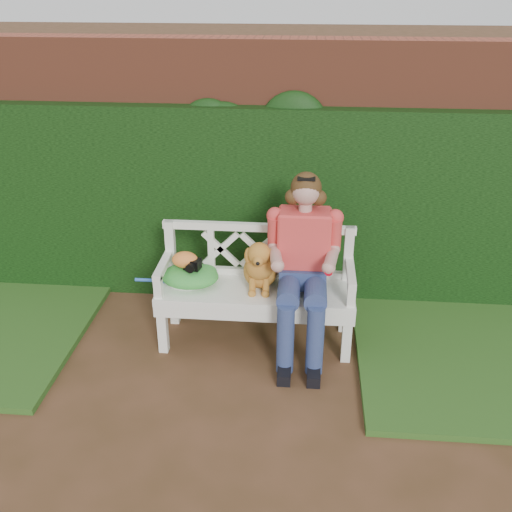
{
  "coord_description": "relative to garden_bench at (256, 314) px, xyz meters",
  "views": [
    {
      "loc": [
        0.66,
        -3.08,
        2.71
      ],
      "look_at": [
        0.3,
        0.93,
        0.75
      ],
      "focal_mm": 42.0,
      "sensor_mm": 36.0,
      "label": 1
    }
  ],
  "objects": [
    {
      "name": "ground",
      "position": [
        -0.3,
        -0.93,
        -0.24
      ],
      "size": [
        60.0,
        60.0,
        0.0
      ],
      "primitive_type": "plane",
      "color": "#3F2B17"
    },
    {
      "name": "dog",
      "position": [
        0.03,
        0.01,
        0.45
      ],
      "size": [
        0.31,
        0.4,
        0.43
      ],
      "primitive_type": null,
      "rotation": [
        0.0,
        0.0,
        0.07
      ],
      "color": "olive",
      "rests_on": "garden_bench"
    },
    {
      "name": "baseball_glove",
      "position": [
        -0.54,
        -0.0,
        0.46
      ],
      "size": [
        0.24,
        0.21,
        0.13
      ],
      "primitive_type": "ellipsoid",
      "rotation": [
        0.0,
        0.0,
        -0.34
      ],
      "color": "orange",
      "rests_on": "green_bag"
    },
    {
      "name": "garden_bench",
      "position": [
        0.0,
        0.0,
        0.0
      ],
      "size": [
        1.61,
        0.68,
        0.48
      ],
      "primitive_type": null,
      "rotation": [
        0.0,
        0.0,
        0.05
      ],
      "color": "white",
      "rests_on": "ground"
    },
    {
      "name": "ivy_hedge",
      "position": [
        -0.3,
        0.75,
        0.61
      ],
      "size": [
        10.0,
        0.18,
        1.7
      ],
      "primitive_type": "cube",
      "color": "#1C4815",
      "rests_on": "ground"
    },
    {
      "name": "seated_woman",
      "position": [
        0.35,
        -0.02,
        0.45
      ],
      "size": [
        0.65,
        0.83,
        1.37
      ],
      "primitive_type": null,
      "rotation": [
        0.0,
        0.0,
        -0.1
      ],
      "color": "#D63F49",
      "rests_on": "ground"
    },
    {
      "name": "camera_item",
      "position": [
        -0.48,
        -0.02,
        0.43
      ],
      "size": [
        0.14,
        0.11,
        0.08
      ],
      "primitive_type": "cube",
      "rotation": [
        0.0,
        0.0,
        -0.21
      ],
      "color": "black",
      "rests_on": "green_bag"
    },
    {
      "name": "green_bag",
      "position": [
        -0.51,
        0.01,
        0.32
      ],
      "size": [
        0.46,
        0.36,
        0.15
      ],
      "primitive_type": null,
      "rotation": [
        0.0,
        0.0,
        0.03
      ],
      "color": "#1E7027",
      "rests_on": "garden_bench"
    },
    {
      "name": "brick_wall",
      "position": [
        -0.3,
        0.97,
        0.86
      ],
      "size": [
        10.0,
        0.3,
        2.2
      ],
      "primitive_type": "cube",
      "color": "brown",
      "rests_on": "ground"
    },
    {
      "name": "tennis_racket",
      "position": [
        -0.57,
        0.02,
        0.25
      ],
      "size": [
        0.62,
        0.31,
        0.03
      ],
      "primitive_type": null,
      "rotation": [
        0.0,
        0.0,
        0.09
      ],
      "color": "silver",
      "rests_on": "garden_bench"
    }
  ]
}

